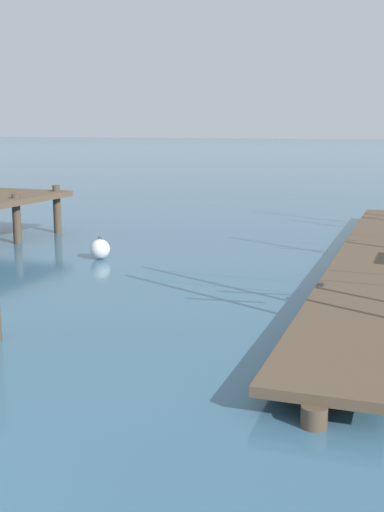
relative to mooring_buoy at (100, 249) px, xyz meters
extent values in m
cube|color=brown|center=(7.81, 1.23, 0.07)|extent=(2.43, 20.53, 0.16)
cylinder|color=#4C3D2D|center=(8.12, -9.01, -0.16)|extent=(0.36, 0.36, 0.29)
cylinder|color=#4C3D2D|center=(7.96, -3.89, -0.16)|extent=(0.36, 0.36, 0.29)
cylinder|color=#4C3D2D|center=(7.81, 1.23, -0.16)|extent=(0.36, 0.36, 0.29)
cylinder|color=#4C3D2D|center=(7.65, 6.35, -0.16)|extent=(0.36, 0.36, 0.29)
cube|color=#333338|center=(7.13, -2.89, 0.19)|extent=(0.13, 0.20, 0.08)
cylinder|color=#4C3D2D|center=(-3.91, 3.87, 0.59)|extent=(0.28, 0.28, 1.78)
cylinder|color=#4C3D2D|center=(-3.92, 1.37, 0.54)|extent=(0.28, 0.28, 1.69)
sphere|color=silver|center=(0.00, 0.00, 0.00)|extent=(0.60, 0.60, 0.60)
torus|color=black|center=(0.00, 0.00, 0.30)|extent=(0.14, 0.02, 0.14)
camera|label=1|loc=(9.50, -17.24, 3.65)|focal=46.22mm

